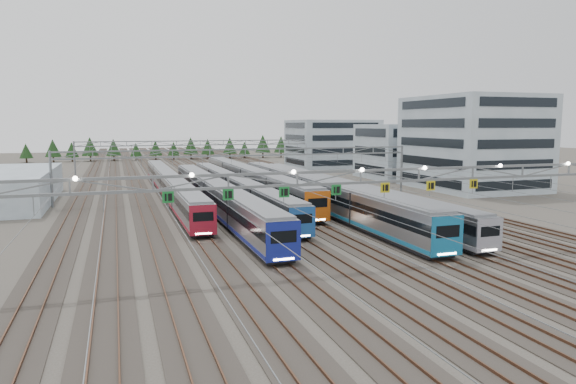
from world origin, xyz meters
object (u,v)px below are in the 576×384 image
object	(u,v)px
train_a	(170,184)
train_b	(215,195)
depot_bldg_mid	(398,151)
depot_bldg_south	(472,143)
gantry_far	(200,147)
west_shed	(16,187)
gantry_mid	(245,158)
gantry_near	(361,179)
depot_bldg_north	(332,143)
train_d	(250,180)
train_e	(312,191)
train_f	(338,191)
train_c	(235,188)

from	to	relation	value
train_a	train_b	distance (m)	16.09
train_a	depot_bldg_mid	xyz separation A→B (m)	(50.58, 15.07, 3.78)
depot_bldg_south	depot_bldg_mid	distance (m)	21.12
depot_bldg_south	depot_bldg_mid	xyz separation A→B (m)	(-2.94, 20.76, -2.51)
train_a	gantry_far	xyz separation A→B (m)	(11.25, 39.70, 4.32)
gantry_far	west_shed	world-z (taller)	gantry_far
train_b	gantry_mid	world-z (taller)	gantry_mid
gantry_far	gantry_near	bearing A→B (deg)	-90.03
depot_bldg_north	train_b	bearing A→B (deg)	-125.19
train_d	gantry_near	distance (m)	46.65
depot_bldg_mid	gantry_near	bearing A→B (deg)	-123.06
train_b	train_d	xyz separation A→B (m)	(9.00, 16.38, 0.12)
train_a	train_e	xyz separation A→B (m)	(18.00, -16.80, 0.21)
depot_bldg_north	west_shed	world-z (taller)	depot_bldg_north
train_d	depot_bldg_mid	bearing A→B (deg)	20.88
depot_bldg_south	west_shed	size ratio (longest dim) A/B	0.73
train_a	depot_bldg_north	bearing A→B (deg)	44.22
gantry_far	west_shed	bearing A→B (deg)	-130.68
train_e	depot_bldg_south	bearing A→B (deg)	17.38
train_f	train_d	bearing A→B (deg)	118.58
gantry_far	train_a	bearing A→B (deg)	-105.82
train_a	depot_bldg_north	xyz separation A→B (m)	(49.02, 47.70, 4.39)
train_b	gantry_mid	size ratio (longest dim) A/B	1.06
train_d	train_f	xyz separation A→B (m)	(9.00, -16.52, -0.31)
gantry_far	west_shed	distance (m)	51.46
train_b	train_c	bearing A→B (deg)	60.40
train_f	depot_bldg_south	world-z (taller)	depot_bldg_south
gantry_mid	depot_bldg_mid	bearing A→B (deg)	27.39
train_c	gantry_far	world-z (taller)	gantry_far
depot_bldg_south	train_c	bearing A→B (deg)	-177.64
train_e	depot_bldg_south	world-z (taller)	depot_bldg_south
gantry_near	depot_bldg_south	world-z (taller)	depot_bldg_south
train_b	west_shed	distance (m)	31.24
train_f	west_shed	size ratio (longest dim) A/B	2.16
train_c	train_f	bearing A→B (deg)	-30.84
train_a	gantry_mid	xyz separation A→B (m)	(11.25, -5.30, 4.32)
train_b	train_f	size ratio (longest dim) A/B	0.92
gantry_near	west_shed	bearing A→B (deg)	125.86
train_e	depot_bldg_north	xyz separation A→B (m)	(31.02, 64.50, 4.17)
train_c	train_e	bearing A→B (deg)	-45.87
gantry_near	gantry_mid	xyz separation A→B (m)	(0.05, 40.12, -0.70)
train_e	gantry_near	bearing A→B (deg)	-103.36
train_d	west_shed	bearing A→B (deg)	-179.77
depot_bldg_mid	depot_bldg_north	distance (m)	32.67
gantry_far	depot_bldg_south	size ratio (longest dim) A/B	2.56
gantry_near	gantry_far	distance (m)	85.12
west_shed	depot_bldg_north	bearing A→B (deg)	33.37
train_e	gantry_mid	world-z (taller)	gantry_mid
train_f	depot_bldg_south	distance (m)	33.16
train_d	gantry_far	world-z (taller)	gantry_far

